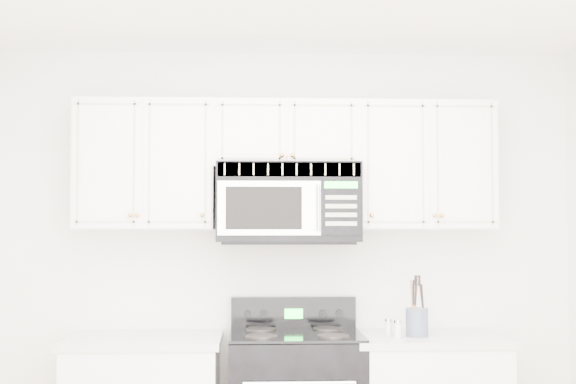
{
  "coord_description": "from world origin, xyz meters",
  "views": [
    {
      "loc": [
        -0.2,
        -3.12,
        1.54
      ],
      "look_at": [
        0.0,
        1.3,
        1.73
      ],
      "focal_mm": 50.0,
      "sensor_mm": 36.0,
      "label": 1
    }
  ],
  "objects": [
    {
      "name": "shaker_salt",
      "position": [
        0.6,
        1.29,
        0.97
      ],
      "size": [
        0.04,
        0.04,
        0.1
      ],
      "color": "silver",
      "rests_on": "base_cabinet_right"
    },
    {
      "name": "microwave",
      "position": [
        0.01,
        1.54,
        1.68
      ],
      "size": [
        0.82,
        0.46,
        0.45
      ],
      "color": "black",
      "rests_on": "ground"
    },
    {
      "name": "upper_cabinets",
      "position": [
        -0.0,
        1.58,
        1.93
      ],
      "size": [
        2.44,
        0.37,
        0.75
      ],
      "color": "white",
      "rests_on": "ground"
    },
    {
      "name": "shaker_pepper",
      "position": [
        0.57,
        1.41,
        0.97
      ],
      "size": [
        0.04,
        0.04,
        0.09
      ],
      "color": "silver",
      "rests_on": "base_cabinet_right"
    },
    {
      "name": "utensil_crock",
      "position": [
        0.73,
        1.37,
        1.01
      ],
      "size": [
        0.13,
        0.13,
        0.34
      ],
      "color": "#424C6C",
      "rests_on": "base_cabinet_right"
    },
    {
      "name": "room",
      "position": [
        0.0,
        0.0,
        1.3
      ],
      "size": [
        3.51,
        3.51,
        2.61
      ],
      "color": "#825D48",
      "rests_on": "ground"
    }
  ]
}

